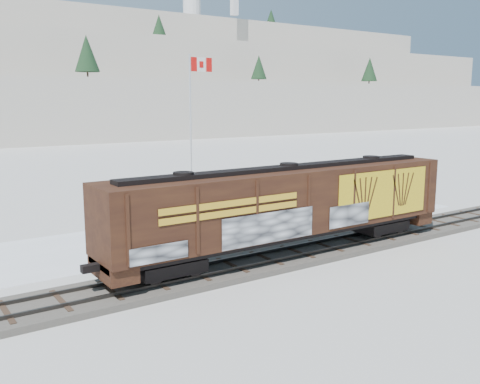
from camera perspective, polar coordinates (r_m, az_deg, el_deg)
ground at (r=26.63m, az=2.80°, el=-7.65°), size 500.00×500.00×0.00m
rail_track at (r=26.58m, az=2.81°, el=-7.34°), size 50.00×3.40×0.43m
parking_strip at (r=32.68m, az=-5.17°, el=-4.34°), size 40.00×8.00×0.03m
hopper_railcar at (r=26.73m, az=5.18°, el=-1.23°), size 19.59×3.06×4.37m
flagpole at (r=39.16m, az=-5.10°, el=4.10°), size 2.30×0.90×11.17m
car_silver at (r=31.54m, az=-10.05°, el=-3.42°), size 5.14×3.52×1.62m
car_white at (r=31.15m, az=-9.88°, el=-3.70°), size 4.82×2.82×1.50m
car_dark at (r=32.86m, az=-2.11°, el=-3.02°), size 4.78×2.52×1.32m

